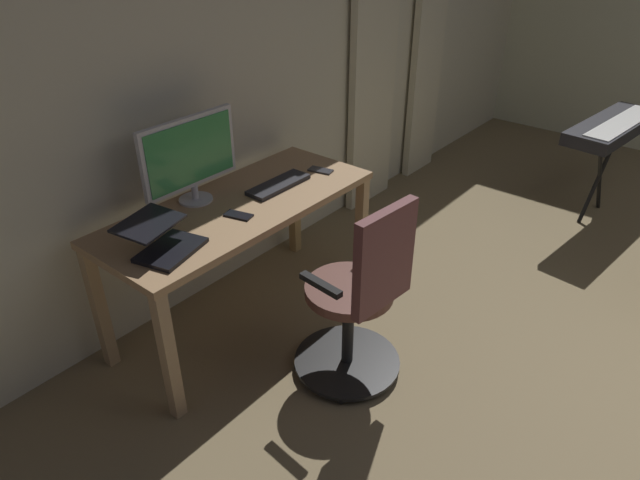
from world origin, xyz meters
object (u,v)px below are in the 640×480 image
Objects in this scene: computer_monitor at (190,155)px; piano_keyboard at (613,129)px; cell_phone_face_up at (321,170)px; computer_mouse at (139,222)px; cell_phone_by_monitor at (238,215)px; computer_keyboard at (279,185)px; desk at (240,219)px; office_chair at (359,302)px; laptop at (163,240)px.

piano_keyboard is (-2.75, 1.38, -0.30)m from computer_monitor.
cell_phone_face_up is 0.14× the size of piano_keyboard.
computer_mouse reaches higher than piano_keyboard.
piano_keyboard reaches higher than cell_phone_by_monitor.
computer_monitor reaches higher than computer_keyboard.
piano_keyboard is at bearing 138.40° from cell_phone_face_up.
cell_phone_by_monitor is at bearing 93.93° from computer_monitor.
desk is 0.81m from office_chair.
computer_mouse is 0.49m from cell_phone_by_monitor.
computer_mouse reaches higher than computer_keyboard.
computer_keyboard reaches higher than cell_phone_face_up.
piano_keyboard is (-2.60, 0.40, 0.25)m from office_chair.
desk is at bearing -19.87° from cell_phone_face_up.
laptop is 0.29m from computer_mouse.
cell_phone_face_up is at bearing 171.39° from computer_keyboard.
cell_phone_face_up is (-1.07, 0.28, -0.01)m from computer_mouse.
cell_phone_by_monitor is at bearing 161.69° from laptop.
computer_monitor reaches higher than cell_phone_by_monitor.
cell_phone_face_up is (-0.57, -0.71, 0.30)m from office_chair.
piano_keyboard is at bearing 145.88° from laptop.
piano_keyboard is at bearing 153.26° from computer_monitor.
piano_keyboard reaches higher than desk.
office_chair is 0.96m from cell_phone_face_up.
office_chair is at bearing 91.73° from desk.
cell_phone_by_monitor is 0.70m from cell_phone_face_up.
cell_phone_by_monitor is at bearing 140.21° from computer_mouse.
laptop is (0.42, 0.28, -0.20)m from computer_monitor.
desk is 0.61m from cell_phone_face_up.
cell_phone_face_up is at bearing 173.04° from desk.
office_chair is at bearing 38.25° from cell_phone_face_up.
computer_mouse is at bearing -0.24° from computer_monitor.
computer_monitor reaches higher than piano_keyboard.
desk is at bearing -149.77° from cell_phone_by_monitor.
laptop is 2.65× the size of cell_phone_face_up.
cell_phone_by_monitor is 1.00× the size of cell_phone_face_up.
computer_keyboard is at bearing 174.91° from desk.
desk is 1.54× the size of office_chair.
piano_keyboard is (-2.34, 1.16, -0.06)m from computer_keyboard.
computer_mouse is 3.40m from piano_keyboard.
computer_mouse is (0.48, -0.20, 0.12)m from desk.
computer_monitor is 0.40m from cell_phone_by_monitor.
laptop is at bearing 34.01° from computer_monitor.
desk is 0.57m from laptop.
computer_keyboard reaches higher than desk.
office_chair is 0.75m from cell_phone_by_monitor.
computer_keyboard is at bearing 76.41° from office_chair.
computer_mouse reaches higher than cell_phone_by_monitor.
office_chair is 7.08× the size of cell_phone_by_monitor.
piano_keyboard is at bearing 153.72° from computer_keyboard.
cell_phone_face_up is at bearing 165.51° from computer_mouse.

